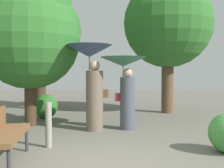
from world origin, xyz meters
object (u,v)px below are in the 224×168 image
Objects in this scene: person_right at (126,77)px; tree_near_right at (169,16)px; person_left at (92,71)px; park_bench at (3,131)px; tree_near_left at (41,24)px; path_marker_post at (49,125)px; tree_mid_left at (30,31)px.

person_right is 4.00m from tree_near_right.
person_left is 4.44m from tree_near_right.
person_left is at bearing -33.21° from park_bench.
tree_near_left is at bearing 36.42° from person_right.
tree_near_right is (4.78, -0.89, 0.15)m from tree_near_left.
park_bench is (-2.03, -2.66, -0.81)m from person_right.
person_left is 4.95m from tree_near_left.
tree_near_left reaches higher than path_marker_post.
park_bench is 3.80m from tree_mid_left.
tree_mid_left is (-2.53, 0.51, 1.22)m from person_right.
person_left is 0.41× the size of tree_near_left.
tree_mid_left is at bearing 1.41° from park_bench.
tree_mid_left is at bearing -79.97° from tree_near_left.
park_bench is 0.29× the size of tree_near_right.
person_right is 5.33m from tree_near_left.
path_marker_post is at bearing -74.01° from tree_near_left.
park_bench is at bearing -81.07° from tree_mid_left.
person_right reaches higher than path_marker_post.
path_marker_post is at bearing -124.53° from tree_near_right.
tree_near_right is at bearing -10.55° from tree_near_left.
tree_near_right reaches higher than tree_near_left.
tree_near_right reaches higher than park_bench.
tree_mid_left is at bearing 66.19° from person_left.
person_right is at bearing 48.10° from path_marker_post.
tree_near_left is at bearing 105.99° from path_marker_post.
person_left reaches higher than park_bench.
park_bench is 1.79× the size of path_marker_post.
path_marker_post is at bearing -35.26° from park_bench.
person_left is 1.36× the size of park_bench.
tree_near_left is 6.44m from path_marker_post.
park_bench is at bearing 139.94° from person_right.
park_bench is at bearing 151.63° from person_left.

